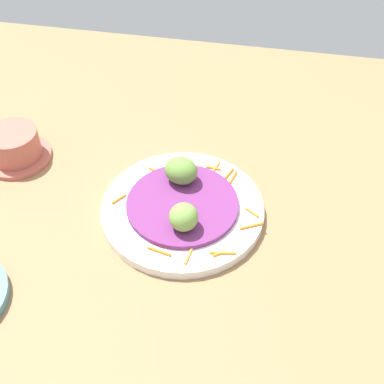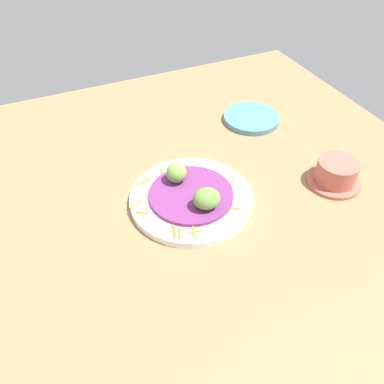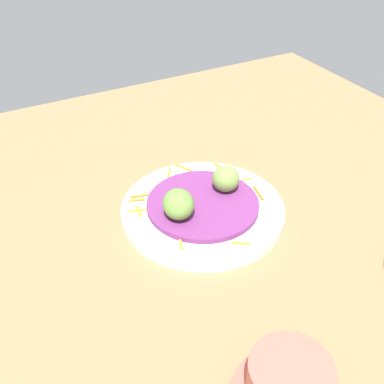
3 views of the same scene
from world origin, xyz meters
The scene contains 8 objects.
table_surface centered at (0.00, 0.00, 1.00)cm, with size 110.00×110.00×2.00cm, color #936D47.
main_plate centered at (-2.18, 4.00, 2.79)cm, with size 25.37×25.37×1.58cm, color white.
cabbage_bed centered at (-2.18, 4.00, 4.01)cm, with size 17.40×17.40×0.86cm, color #702D6B.
carrot_garnish centered at (-2.13, 7.71, 3.78)cm, with size 21.99×23.78×0.40cm.
guac_scoop_left centered at (-6.96, 2.82, 6.57)cm, with size 4.65×5.38×4.27cm, color olive.
guac_scoop_center centered at (2.59, 5.18, 6.54)cm, with size 4.32×4.29×4.21cm, color #759E47.
side_plate_small centered at (19.38, -23.18, 2.73)cm, with size 14.72×14.72×1.45cm, color teal.
terracotta_bowl centered at (-9.51, -26.87, 4.60)cm, with size 11.63×11.63×5.70cm.
Camera 2 is at (-54.81, 27.39, 58.51)cm, focal length 36.22 mm.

